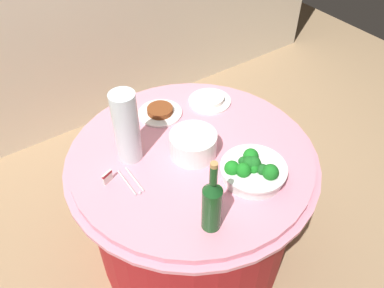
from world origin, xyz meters
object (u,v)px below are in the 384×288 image
at_px(plate_stack, 194,144).
at_px(serving_tongs, 132,182).
at_px(label_placard_front, 107,177).
at_px(label_placard_mid, 120,108).
at_px(broccoli_bowl, 252,170).
at_px(decorative_fruit_vase, 127,131).
at_px(wine_bottle, 212,204).
at_px(food_plate_stir_fry, 160,112).
at_px(food_plate_rice, 210,100).

relative_size(plate_stack, serving_tongs, 1.26).
relative_size(label_placard_front, label_placard_mid, 1.00).
xyz_separation_m(broccoli_bowl, decorative_fruit_vase, (-0.36, 0.41, 0.10)).
xyz_separation_m(broccoli_bowl, wine_bottle, (-0.29, -0.10, 0.08)).
bearing_deg(food_plate_stir_fry, food_plate_rice, -12.96).
bearing_deg(wine_bottle, plate_stack, 64.34).
height_order(decorative_fruit_vase, serving_tongs, decorative_fruit_vase).
distance_m(wine_bottle, food_plate_stir_fry, 0.72).
bearing_deg(food_plate_stir_fry, serving_tongs, -136.17).
distance_m(broccoli_bowl, food_plate_stir_fry, 0.60).
xyz_separation_m(decorative_fruit_vase, food_plate_stir_fry, (0.27, 0.18, -0.13)).
bearing_deg(serving_tongs, food_plate_stir_fry, 43.83).
relative_size(serving_tongs, label_placard_mid, 3.03).
bearing_deg(broccoli_bowl, food_plate_stir_fry, 99.07).
relative_size(wine_bottle, food_plate_stir_fry, 1.53).
xyz_separation_m(food_plate_rice, label_placard_mid, (-0.43, 0.18, 0.02)).
height_order(plate_stack, food_plate_stir_fry, plate_stack).
xyz_separation_m(broccoli_bowl, label_placard_mid, (-0.26, 0.71, -0.02)).
bearing_deg(food_plate_stir_fry, broccoli_bowl, -80.93).
distance_m(food_plate_rice, label_placard_front, 0.71).
xyz_separation_m(broccoli_bowl, plate_stack, (-0.11, 0.26, 0.01)).
xyz_separation_m(wine_bottle, label_placard_front, (-0.22, 0.42, -0.10)).
bearing_deg(food_plate_stir_fry, plate_stack, -93.60).
bearing_deg(wine_bottle, food_plate_rice, 53.71).
xyz_separation_m(serving_tongs, label_placard_front, (-0.08, 0.06, 0.03)).
xyz_separation_m(plate_stack, food_plate_stir_fry, (0.02, 0.33, -0.04)).
height_order(serving_tongs, label_placard_mid, label_placard_mid).
bearing_deg(food_plate_rice, serving_tongs, -156.45).
distance_m(broccoli_bowl, label_placard_front, 0.60).
height_order(decorative_fruit_vase, label_placard_mid, decorative_fruit_vase).
bearing_deg(plate_stack, label_placard_front, 171.01).
bearing_deg(food_plate_rice, plate_stack, -137.09).
xyz_separation_m(wine_bottle, label_placard_mid, (0.03, 0.81, -0.10)).
bearing_deg(serving_tongs, plate_stack, -0.57).
height_order(broccoli_bowl, serving_tongs, broccoli_bowl).
xyz_separation_m(decorative_fruit_vase, label_placard_mid, (0.10, 0.30, -0.12)).
relative_size(plate_stack, food_plate_stir_fry, 0.95).
height_order(plate_stack, wine_bottle, wine_bottle).
relative_size(decorative_fruit_vase, serving_tongs, 2.04).
height_order(decorative_fruit_vase, food_plate_rice, decorative_fruit_vase).
bearing_deg(food_plate_rice, decorative_fruit_vase, -167.18).
bearing_deg(wine_bottle, food_plate_stir_fry, 74.31).
height_order(serving_tongs, food_plate_rice, food_plate_rice).
relative_size(decorative_fruit_vase, label_placard_mid, 6.18).
bearing_deg(label_placard_front, serving_tongs, -37.38).
relative_size(plate_stack, wine_bottle, 0.62).
relative_size(decorative_fruit_vase, label_placard_front, 6.18).
distance_m(serving_tongs, label_placard_mid, 0.48).
xyz_separation_m(plate_stack, serving_tongs, (-0.32, 0.00, -0.05)).
relative_size(food_plate_stir_fry, label_placard_front, 4.00).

